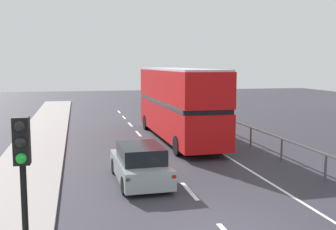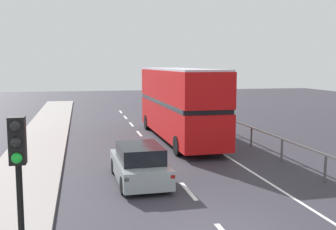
% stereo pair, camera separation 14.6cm
% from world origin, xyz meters
% --- Properties ---
extents(lane_paint_markings, '(3.44, 46.00, 0.01)m').
position_xyz_m(lane_paint_markings, '(1.97, 8.57, 0.00)').
color(lane_paint_markings, silver).
rests_on(lane_paint_markings, ground).
extents(bridge_side_railing, '(0.10, 42.00, 1.11)m').
position_xyz_m(bridge_side_railing, '(5.44, 9.00, 0.89)').
color(bridge_side_railing, '#514F4E').
rests_on(bridge_side_railing, ground).
extents(double_decker_bus_red, '(2.77, 11.51, 4.26)m').
position_xyz_m(double_decker_bus_red, '(2.01, 13.58, 2.29)').
color(double_decker_bus_red, red).
rests_on(double_decker_bus_red, ground).
extents(hatchback_car_near, '(1.94, 4.32, 1.47)m').
position_xyz_m(hatchback_car_near, '(-1.55, 5.29, 0.70)').
color(hatchback_car_near, '#8D9599').
rests_on(hatchback_car_near, ground).
extents(traffic_signal_pole, '(0.30, 0.42, 3.42)m').
position_xyz_m(traffic_signal_pole, '(-4.90, -2.08, 2.71)').
color(traffic_signal_pole, black).
rests_on(traffic_signal_pole, near_sidewalk_kerb).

